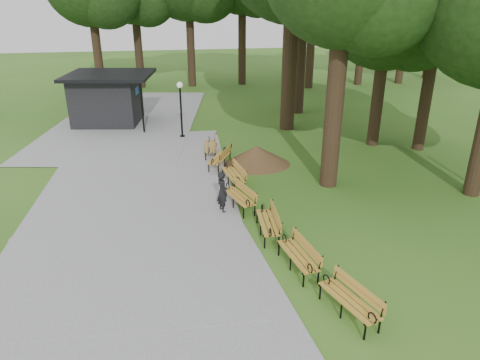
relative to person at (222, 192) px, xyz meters
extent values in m
plane|color=#33631C|center=(0.71, -0.85, -0.77)|extent=(100.00, 100.00, 0.00)
cube|color=gray|center=(-3.29, 2.15, -0.74)|extent=(12.00, 38.00, 0.06)
imported|color=black|center=(0.00, 0.00, 0.00)|extent=(0.52, 0.65, 1.54)
cylinder|color=black|center=(-1.00, 9.16, 0.60)|extent=(0.10, 0.10, 2.74)
sphere|color=white|center=(-1.00, 9.16, 2.07)|extent=(0.32, 0.32, 0.32)
cone|color=#47301C|center=(2.15, 4.43, -0.32)|extent=(2.60, 2.60, 0.89)
cylinder|color=black|center=(4.58, 1.68, 3.03)|extent=(0.70, 0.70, 7.61)
cylinder|color=black|center=(8.66, 6.32, 2.44)|extent=(0.60, 0.60, 6.43)
cylinder|color=black|center=(5.04, 9.85, 3.44)|extent=(0.80, 0.80, 8.41)
cylinder|color=black|center=(6.72, 13.43, 3.16)|extent=(0.76, 0.76, 7.85)
cylinder|color=black|center=(10.60, 5.23, 2.38)|extent=(0.56, 0.56, 6.29)
sphere|color=black|center=(10.60, 5.23, 6.12)|extent=(5.64, 5.64, 5.64)
camera|label=1|loc=(-1.77, -14.23, 6.53)|focal=33.30mm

